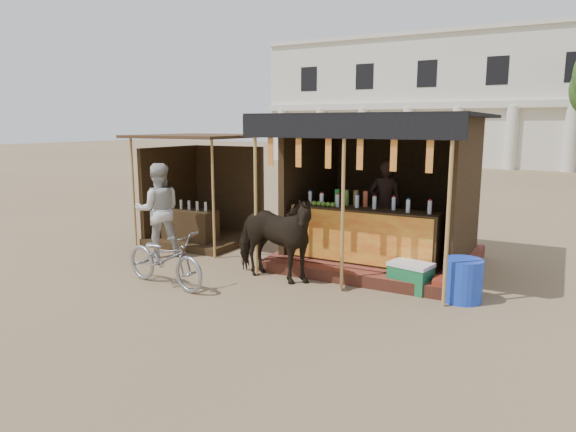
# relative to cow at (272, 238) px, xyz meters

# --- Properties ---
(ground) EXTENTS (120.00, 120.00, 0.00)m
(ground) POSITION_rel_cow_xyz_m (0.21, -1.44, -0.74)
(ground) COLOR #846B4C
(ground) RESTS_ON ground
(main_stall) EXTENTS (3.60, 3.61, 2.78)m
(main_stall) POSITION_rel_cow_xyz_m (1.21, 1.92, 0.29)
(main_stall) COLOR brown
(main_stall) RESTS_ON ground
(secondary_stall) EXTENTS (2.40, 2.40, 2.38)m
(secondary_stall) POSITION_rel_cow_xyz_m (-2.96, 1.79, 0.11)
(secondary_stall) COLOR #362613
(secondary_stall) RESTS_ON ground
(cow) EXTENTS (1.84, 1.00, 1.48)m
(cow) POSITION_rel_cow_xyz_m (0.00, 0.00, 0.00)
(cow) COLOR black
(cow) RESTS_ON ground
(motorbike) EXTENTS (1.83, 0.86, 0.92)m
(motorbike) POSITION_rel_cow_xyz_m (-1.39, -1.09, -0.28)
(motorbike) COLOR gray
(motorbike) RESTS_ON ground
(bystander) EXTENTS (1.14, 1.13, 1.85)m
(bystander) POSITION_rel_cow_xyz_m (-2.83, 0.36, 0.19)
(bystander) COLOR #BBBCB6
(bystander) RESTS_ON ground
(blue_barrel) EXTENTS (0.64, 0.64, 0.64)m
(blue_barrel) POSITION_rel_cow_xyz_m (3.00, 0.47, -0.42)
(blue_barrel) COLOR blue
(blue_barrel) RESTS_ON ground
(red_crate) EXTENTS (0.44, 0.45, 0.28)m
(red_crate) POSITION_rel_cow_xyz_m (2.75, 0.56, -0.60)
(red_crate) COLOR maroon
(red_crate) RESTS_ON ground
(cooler) EXTENTS (0.72, 0.57, 0.46)m
(cooler) POSITION_rel_cow_xyz_m (2.19, 0.58, -0.51)
(cooler) COLOR #186D3B
(cooler) RESTS_ON ground
(background_building) EXTENTS (26.00, 7.45, 8.18)m
(background_building) POSITION_rel_cow_xyz_m (-1.79, 28.50, 3.24)
(background_building) COLOR silver
(background_building) RESTS_ON ground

